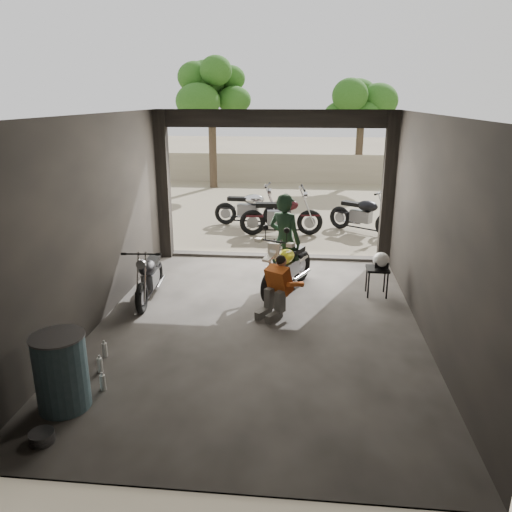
% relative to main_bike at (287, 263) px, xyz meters
% --- Properties ---
extents(ground, '(80.00, 80.00, 0.00)m').
position_rel_main_bike_xyz_m(ground, '(-0.39, -1.53, -0.56)').
color(ground, '#7A6D56').
rests_on(ground, ground).
extents(garage, '(7.00, 7.13, 3.20)m').
position_rel_main_bike_xyz_m(garage, '(-0.39, -0.98, 0.72)').
color(garage, '#2D2B28').
rests_on(garage, ground).
extents(boundary_wall, '(18.00, 0.30, 1.20)m').
position_rel_main_bike_xyz_m(boundary_wall, '(-0.39, 12.47, 0.04)').
color(boundary_wall, gray).
rests_on(boundary_wall, ground).
extents(tree_left, '(2.20, 2.20, 5.60)m').
position_rel_main_bike_xyz_m(tree_left, '(-3.39, 10.97, 3.43)').
color(tree_left, '#382B1E').
rests_on(tree_left, ground).
extents(tree_right, '(2.20, 2.20, 5.00)m').
position_rel_main_bike_xyz_m(tree_right, '(2.41, 12.47, 3.00)').
color(tree_right, '#382B1E').
rests_on(tree_right, ground).
extents(main_bike, '(1.31, 1.80, 1.11)m').
position_rel_main_bike_xyz_m(main_bike, '(0.00, 0.00, 0.00)').
color(main_bike, beige).
rests_on(main_bike, ground).
extents(left_bike, '(0.71, 1.52, 1.00)m').
position_rel_main_bike_xyz_m(left_bike, '(-2.39, -0.64, -0.06)').
color(left_bike, black).
rests_on(left_bike, ground).
extents(outside_bike_a, '(1.80, 0.86, 1.18)m').
position_rel_main_bike_xyz_m(outside_bike_a, '(-1.25, 4.90, 0.03)').
color(outside_bike_a, black).
rests_on(outside_bike_a, ground).
extents(outside_bike_b, '(1.94, 0.96, 1.27)m').
position_rel_main_bike_xyz_m(outside_bike_b, '(-0.32, 3.96, 0.08)').
color(outside_bike_b, '#380D12').
rests_on(outside_bike_b, ground).
extents(outside_bike_c, '(1.83, 1.57, 1.17)m').
position_rel_main_bike_xyz_m(outside_bike_c, '(1.80, 4.40, 0.03)').
color(outside_bike_c, black).
rests_on(outside_bike_c, ground).
extents(rider, '(0.78, 0.69, 1.79)m').
position_rel_main_bike_xyz_m(rider, '(-0.07, 0.26, 0.34)').
color(rider, black).
rests_on(rider, ground).
extents(mechanic, '(0.78, 0.84, 0.98)m').
position_rel_main_bike_xyz_m(mechanic, '(-0.15, -1.13, -0.07)').
color(mechanic, '#BC5219').
rests_on(mechanic, ground).
extents(stool, '(0.39, 0.39, 0.54)m').
position_rel_main_bike_xyz_m(stool, '(1.61, -0.07, -0.09)').
color(stool, black).
rests_on(stool, ground).
extents(helmet, '(0.40, 0.40, 0.28)m').
position_rel_main_bike_xyz_m(helmet, '(1.66, -0.05, 0.12)').
color(helmet, white).
rests_on(helmet, stool).
extents(oil_drum, '(0.67, 0.67, 0.91)m').
position_rel_main_bike_xyz_m(oil_drum, '(-2.39, -3.90, -0.10)').
color(oil_drum, '#38545E').
rests_on(oil_drum, ground).
extents(sign_post, '(0.88, 0.08, 2.63)m').
position_rel_main_bike_xyz_m(sign_post, '(3.33, 2.31, 1.24)').
color(sign_post, black).
rests_on(sign_post, ground).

